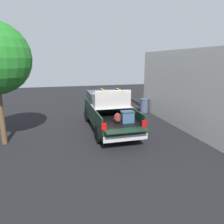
{
  "coord_description": "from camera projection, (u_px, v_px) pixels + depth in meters",
  "views": [
    {
      "loc": [
        -10.46,
        2.64,
        3.64
      ],
      "look_at": [
        -0.6,
        0.0,
        1.1
      ],
      "focal_mm": 33.45,
      "sensor_mm": 36.0,
      "label": 1
    }
  ],
  "objects": [
    {
      "name": "ground_plane",
      "position": [
        109.0,
        129.0,
        11.35
      ],
      "size": [
        40.0,
        40.0,
        0.0
      ],
      "primitive_type": "plane",
      "color": "black"
    },
    {
      "name": "trash_can",
      "position": [
        144.0,
        105.0,
        14.91
      ],
      "size": [
        0.6,
        0.6,
        0.98
      ],
      "color": "#3F4C66",
      "rests_on": "ground_plane"
    },
    {
      "name": "building_facade",
      "position": [
        179.0,
        89.0,
        11.46
      ],
      "size": [
        8.83,
        0.36,
        4.19
      ],
      "primitive_type": "cube",
      "color": "silver",
      "rests_on": "ground_plane"
    },
    {
      "name": "pickup_truck",
      "position": [
        107.0,
        110.0,
        11.47
      ],
      "size": [
        6.05,
        2.06,
        2.23
      ],
      "color": "black",
      "rests_on": "ground_plane"
    }
  ]
}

